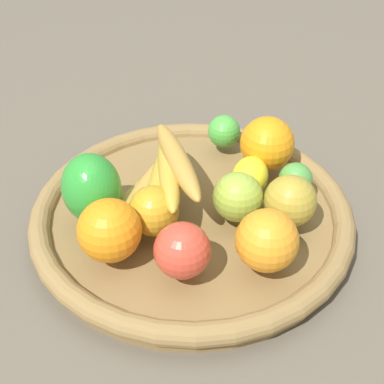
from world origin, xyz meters
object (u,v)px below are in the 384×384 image
object	(u,v)px
orange_0	(109,230)
apple_3	(182,250)
apple_2	(154,211)
lemon_0	(250,176)
orange_2	(267,144)
banana_bunch	(161,176)
orange_1	(267,240)
bell_pepper	(92,188)
apple_0	(290,201)
lime_1	(295,179)
lime_0	(224,131)
apple_1	(238,197)

from	to	relation	value
orange_0	apple_3	distance (m)	0.09
apple_2	lemon_0	size ratio (longest dim) A/B	0.96
orange_0	lemon_0	size ratio (longest dim) A/B	1.15
apple_2	orange_2	world-z (taller)	orange_2
banana_bunch	orange_2	bearing A→B (deg)	-85.87
orange_1	bell_pepper	bearing A→B (deg)	44.72
banana_bunch	apple_0	size ratio (longest dim) A/B	2.69
apple_3	lime_1	bearing A→B (deg)	-69.41
lime_0	lemon_0	size ratio (longest dim) A/B	0.75
apple_3	lime_1	size ratio (longest dim) A/B	1.42
apple_1	bell_pepper	size ratio (longest dim) A/B	0.69
bell_pepper	apple_3	bearing A→B (deg)	-157.43
lime_0	orange_2	size ratio (longest dim) A/B	0.63
apple_2	apple_0	bearing A→B (deg)	-107.85
apple_0	orange_2	xyz separation A→B (m)	(0.12, -0.04, 0.01)
apple_1	apple_3	size ratio (longest dim) A/B	0.98
bell_pepper	lime_1	bearing A→B (deg)	-106.76
lemon_0	orange_2	size ratio (longest dim) A/B	0.85
orange_0	apple_2	world-z (taller)	orange_0
orange_0	lime_0	size ratio (longest dim) A/B	1.54
lime_1	apple_0	size ratio (longest dim) A/B	0.69
lime_1	lime_0	size ratio (longest dim) A/B	0.94
lime_1	orange_2	size ratio (longest dim) A/B	0.59
apple_2	apple_0	size ratio (longest dim) A/B	0.95
apple_2	lemon_0	bearing A→B (deg)	-80.71
lemon_0	bell_pepper	size ratio (longest dim) A/B	0.71
orange_0	orange_1	distance (m)	0.19
orange_1	apple_2	distance (m)	0.15
orange_1	lime_0	xyz separation A→B (m)	(0.25, -0.07, -0.01)
apple_0	banana_bunch	bearing A→B (deg)	51.16
banana_bunch	lemon_0	bearing A→B (deg)	-104.35
apple_1	apple_0	bearing A→B (deg)	-122.19
apple_0	orange_2	world-z (taller)	orange_2
orange_1	bell_pepper	distance (m)	0.23
apple_2	bell_pepper	world-z (taller)	bell_pepper
apple_2	apple_1	bearing A→B (deg)	-99.29
apple_1	bell_pepper	world-z (taller)	bell_pepper
apple_3	lemon_0	xyz separation A→B (m)	(0.11, -0.15, -0.01)
lime_1	lime_0	world-z (taller)	lime_0
bell_pepper	banana_bunch	bearing A→B (deg)	-94.19
banana_bunch	apple_2	xyz separation A→B (m)	(-0.06, 0.03, -0.01)
orange_1	apple_3	distance (m)	0.10
apple_2	apple_3	bearing A→B (deg)	-176.26
orange_1	apple_3	xyz separation A→B (m)	(0.03, 0.10, -0.00)
orange_1	banana_bunch	xyz separation A→B (m)	(0.17, 0.07, 0.00)
lime_0	lemon_0	bearing A→B (deg)	171.17
banana_bunch	lime_1	distance (m)	0.19
orange_0	lemon_0	xyz separation A→B (m)	(0.05, -0.22, -0.01)
bell_pepper	orange_2	xyz separation A→B (m)	(0.01, -0.27, -0.01)
apple_1	apple_2	xyz separation A→B (m)	(0.02, 0.11, -0.00)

